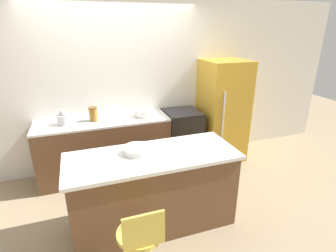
{
  "coord_description": "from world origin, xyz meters",
  "views": [
    {
      "loc": [
        -0.58,
        -3.4,
        2.19
      ],
      "look_at": [
        0.5,
        -0.33,
        0.94
      ],
      "focal_mm": 28.0,
      "sensor_mm": 36.0,
      "label": 1
    }
  ],
  "objects_px": {
    "kettle": "(64,118)",
    "mixing_bowl": "(143,112)",
    "oven_range": "(182,137)",
    "stool_chair": "(141,246)",
    "refrigerator": "(222,111)"
  },
  "relations": [
    {
      "from": "refrigerator",
      "to": "oven_range",
      "type": "bearing_deg",
      "value": 176.89
    },
    {
      "from": "kettle",
      "to": "mixing_bowl",
      "type": "xyz_separation_m",
      "value": [
        1.14,
        0.0,
        -0.03
      ]
    },
    {
      "from": "oven_range",
      "to": "mixing_bowl",
      "type": "relative_size",
      "value": 3.16
    },
    {
      "from": "refrigerator",
      "to": "mixing_bowl",
      "type": "bearing_deg",
      "value": 177.84
    },
    {
      "from": "stool_chair",
      "to": "kettle",
      "type": "distance_m",
      "value": 2.17
    },
    {
      "from": "stool_chair",
      "to": "mixing_bowl",
      "type": "xyz_separation_m",
      "value": [
        0.55,
        2.0,
        0.55
      ]
    },
    {
      "from": "oven_range",
      "to": "stool_chair",
      "type": "bearing_deg",
      "value": -120.84
    },
    {
      "from": "kettle",
      "to": "mixing_bowl",
      "type": "bearing_deg",
      "value": 0.0
    },
    {
      "from": "stool_chair",
      "to": "kettle",
      "type": "relative_size",
      "value": 4.04
    },
    {
      "from": "oven_range",
      "to": "refrigerator",
      "type": "height_order",
      "value": "refrigerator"
    },
    {
      "from": "oven_range",
      "to": "kettle",
      "type": "height_order",
      "value": "kettle"
    },
    {
      "from": "oven_range",
      "to": "kettle",
      "type": "bearing_deg",
      "value": 179.6
    },
    {
      "from": "refrigerator",
      "to": "stool_chair",
      "type": "relative_size",
      "value": 1.99
    },
    {
      "from": "stool_chair",
      "to": "mixing_bowl",
      "type": "height_order",
      "value": "mixing_bowl"
    },
    {
      "from": "oven_range",
      "to": "mixing_bowl",
      "type": "xyz_separation_m",
      "value": [
        -0.64,
        0.01,
        0.5
      ]
    }
  ]
}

